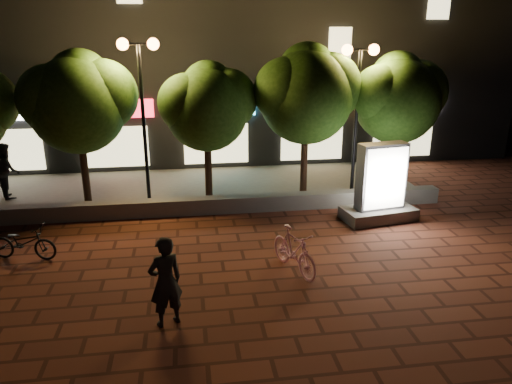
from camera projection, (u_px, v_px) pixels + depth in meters
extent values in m
plane|color=#56271B|center=(200.00, 273.00, 11.45)|extent=(80.00, 80.00, 0.00)
cube|color=#64635D|center=(196.00, 206.00, 15.12)|extent=(16.00, 0.45, 0.50)
cube|color=#64635D|center=(194.00, 188.00, 17.54)|extent=(16.00, 5.00, 0.08)
cube|color=black|center=(186.00, 41.00, 22.07)|extent=(28.00, 8.00, 10.00)
cube|color=white|center=(1.00, 111.00, 18.06)|extent=(3.20, 0.12, 0.70)
cube|color=beige|center=(8.00, 150.00, 18.53)|extent=(2.60, 0.10, 1.60)
cube|color=red|center=(111.00, 109.00, 18.61)|extent=(3.20, 0.12, 0.70)
cube|color=beige|center=(115.00, 147.00, 19.08)|extent=(2.60, 0.10, 1.60)
cube|color=#40CDEE|center=(215.00, 107.00, 19.16)|extent=(3.20, 0.12, 0.70)
cube|color=beige|center=(216.00, 144.00, 19.63)|extent=(2.60, 0.10, 1.60)
cube|color=orange|center=(313.00, 105.00, 19.71)|extent=(3.20, 0.12, 0.70)
cube|color=beige|center=(312.00, 141.00, 20.18)|extent=(2.60, 0.10, 1.60)
cube|color=silver|center=(406.00, 103.00, 20.25)|extent=(3.20, 0.12, 0.70)
cube|color=beige|center=(402.00, 138.00, 20.73)|extent=(2.60, 0.10, 1.60)
cube|color=beige|center=(340.00, 43.00, 19.08)|extent=(0.90, 0.10, 1.20)
cube|color=beige|center=(439.00, 3.00, 19.16)|extent=(0.90, 0.10, 1.20)
cylinder|color=#311E13|center=(84.00, 168.00, 15.64)|extent=(0.24, 0.24, 2.34)
sphere|color=#315A1A|center=(77.00, 106.00, 15.01)|extent=(3.00, 3.00, 3.00)
sphere|color=#315A1A|center=(102.00, 95.00, 15.21)|extent=(2.25, 2.25, 2.25)
sphere|color=#315A1A|center=(52.00, 99.00, 14.70)|extent=(2.10, 2.10, 2.10)
sphere|color=#315A1A|center=(80.00, 80.00, 15.11)|extent=(1.95, 1.95, 1.95)
cylinder|color=#311E13|center=(208.00, 165.00, 16.21)|extent=(0.24, 0.24, 2.21)
sphere|color=#315A1A|center=(206.00, 110.00, 15.63)|extent=(2.70, 2.70, 2.70)
sphere|color=#315A1A|center=(227.00, 99.00, 15.81)|extent=(2.03, 2.03, 2.02)
sphere|color=#315A1A|center=(187.00, 103.00, 15.33)|extent=(1.89, 1.89, 1.89)
sphere|color=#315A1A|center=(208.00, 87.00, 15.76)|extent=(1.76, 1.76, 1.76)
cylinder|color=#311E13|center=(304.00, 158.00, 16.63)|extent=(0.24, 0.24, 2.43)
sphere|color=#315A1A|center=(306.00, 98.00, 15.98)|extent=(3.10, 3.10, 3.10)
sphere|color=#315A1A|center=(327.00, 87.00, 16.18)|extent=(2.33, 2.33, 2.33)
sphere|color=#315A1A|center=(287.00, 91.00, 15.66)|extent=(2.17, 2.17, 2.17)
sphere|color=#315A1A|center=(307.00, 73.00, 16.07)|extent=(2.01, 2.02, 2.02)
cylinder|color=#311E13|center=(392.00, 157.00, 17.09)|extent=(0.24, 0.24, 2.29)
sphere|color=#315A1A|center=(397.00, 101.00, 16.48)|extent=(2.90, 2.90, 2.90)
sphere|color=#315A1A|center=(416.00, 91.00, 16.67)|extent=(2.18, 2.17, 2.17)
sphere|color=#315A1A|center=(381.00, 95.00, 16.17)|extent=(2.03, 2.03, 2.03)
sphere|color=#315A1A|center=(398.00, 79.00, 16.59)|extent=(1.89, 1.88, 1.88)
cylinder|color=black|center=(144.00, 126.00, 15.31)|extent=(0.12, 0.12, 5.00)
cylinder|color=black|center=(138.00, 44.00, 14.52)|extent=(0.90, 0.08, 0.08)
sphere|color=orange|center=(123.00, 44.00, 14.45)|extent=(0.36, 0.36, 0.36)
sphere|color=orange|center=(153.00, 44.00, 14.58)|extent=(0.36, 0.36, 0.36)
cylinder|color=black|center=(356.00, 124.00, 16.30)|extent=(0.12, 0.12, 4.80)
cylinder|color=black|center=(361.00, 50.00, 15.54)|extent=(0.90, 0.08, 0.08)
sphere|color=orange|center=(347.00, 50.00, 15.48)|extent=(0.36, 0.36, 0.36)
sphere|color=orange|center=(374.00, 50.00, 15.60)|extent=(0.36, 0.36, 0.36)
cube|color=#64635D|center=(378.00, 213.00, 14.68)|extent=(2.33, 1.44, 0.36)
cube|color=#4C4C51|center=(381.00, 176.00, 14.31)|extent=(1.52, 0.73, 2.00)
cube|color=white|center=(386.00, 179.00, 14.07)|extent=(1.31, 0.25, 1.82)
cube|color=white|center=(377.00, 174.00, 14.55)|extent=(1.31, 0.25, 1.82)
imported|color=#F7A3C9|center=(294.00, 251.00, 11.38)|extent=(1.10, 1.85, 1.08)
imported|color=black|center=(165.00, 282.00, 9.19)|extent=(0.80, 0.69, 1.84)
imported|color=black|center=(23.00, 243.00, 12.04)|extent=(1.78, 0.98, 0.89)
imported|color=black|center=(7.00, 170.00, 16.17)|extent=(1.05, 1.14, 1.87)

